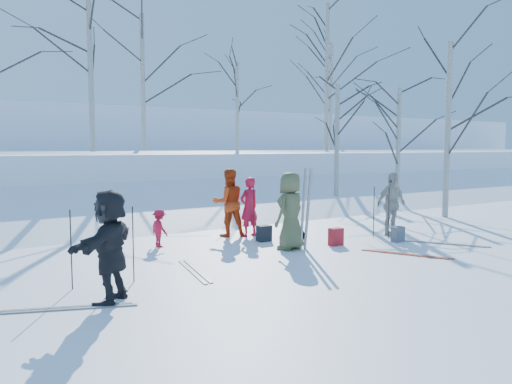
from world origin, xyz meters
TOP-DOWN VIEW (x-y plane):
  - ground at (0.00, 0.00)m, footprint 120.00×120.00m
  - snow_ramp at (0.00, 7.00)m, footprint 70.00×9.49m
  - snow_plateau at (0.00, 17.00)m, footprint 70.00×18.00m
  - far_hill at (0.00, 38.00)m, footprint 90.00×30.00m
  - skier_olive_center at (0.46, 0.73)m, footprint 1.02×0.84m
  - skier_red_north at (0.53, 2.70)m, footprint 0.62×0.46m
  - skier_redor_behind at (0.08, 3.00)m, footprint 1.00×0.85m
  - skier_red_seated at (-2.01, 2.60)m, footprint 0.44×0.64m
  - skier_cream_east at (3.86, 0.82)m, footprint 1.00×0.43m
  - skier_grey_west at (-4.18, -1.01)m, footprint 1.48×1.52m
  - dog at (1.18, 1.58)m, footprint 0.60×0.61m
  - upright_ski_left at (0.66, 0.52)m, footprint 0.10×0.17m
  - upright_ski_right at (0.80, 0.52)m, footprint 0.09×0.23m
  - ski_pair_a at (4.04, -0.79)m, footprint 1.93×2.08m
  - ski_pair_b at (-4.81, -1.02)m, footprint 1.42×2.03m
  - ski_pair_c at (2.29, -1.10)m, footprint 1.77×2.07m
  - ski_pair_d at (-2.31, 0.01)m, footprint 0.83×1.97m
  - ski_pole_a at (0.53, 2.48)m, footprint 0.02×0.02m
  - ski_pole_b at (3.42, 0.50)m, footprint 0.02×0.02m
  - ski_pole_c at (3.23, 0.84)m, footprint 0.02×0.02m
  - ski_pole_d at (-4.05, -0.49)m, footprint 0.02×0.02m
  - ski_pole_e at (-3.53, -0.10)m, footprint 0.02×0.02m
  - ski_pole_f at (-4.55, -0.00)m, footprint 0.02×0.02m
  - backpack_red at (1.67, 0.54)m, footprint 0.32×0.22m
  - backpack_grey at (3.30, 0.06)m, footprint 0.30×0.20m
  - backpack_dark at (0.48, 1.89)m, footprint 0.34×0.24m
  - birch_plateau_a at (10.44, 11.44)m, footprint 5.77×5.77m
  - birch_plateau_b at (1.19, 12.71)m, footprint 4.72×4.72m
  - birch_plateau_e at (13.16, 14.33)m, footprint 4.96×4.96m
  - birch_plateau_f at (6.28, 13.36)m, footprint 3.66×3.66m
  - birch_plateau_g at (-1.63, 10.23)m, footprint 4.82×4.82m
  - birch_edge_b at (8.09, 2.34)m, footprint 4.68×4.68m
  - birch_edge_c at (9.08, 5.37)m, footprint 3.91×3.91m
  - birch_edge_e at (6.32, 5.88)m, footprint 3.90×3.90m

SIDE VIEW (x-z plane):
  - ground at x=0.00m, z-range 0.00..0.00m
  - ski_pair_a at x=4.04m, z-range 0.00..0.02m
  - ski_pair_b at x=-4.81m, z-range 0.00..0.02m
  - ski_pair_c at x=2.29m, z-range 0.00..0.02m
  - ski_pair_d at x=-2.31m, z-range 0.00..0.02m
  - snow_ramp at x=0.00m, z-range -1.91..2.21m
  - backpack_grey at x=3.30m, z-range 0.00..0.38m
  - backpack_dark at x=0.48m, z-range 0.00..0.40m
  - backpack_red at x=1.67m, z-range 0.00..0.42m
  - dog at x=1.18m, z-range 0.00..0.50m
  - skier_red_seated at x=-2.01m, z-range 0.00..0.90m
  - ski_pole_a at x=0.53m, z-range 0.00..1.34m
  - ski_pole_b at x=3.42m, z-range 0.00..1.34m
  - ski_pole_c at x=3.23m, z-range 0.00..1.34m
  - ski_pole_d at x=-4.05m, z-range 0.00..1.34m
  - ski_pole_e at x=-3.53m, z-range 0.00..1.34m
  - ski_pole_f at x=-4.55m, z-range 0.00..1.34m
  - skier_red_north at x=0.53m, z-range 0.00..1.57m
  - skier_cream_east at x=3.86m, z-range 0.00..1.71m
  - skier_grey_west at x=-4.18m, z-range 0.00..1.73m
  - skier_redor_behind at x=0.08m, z-range 0.00..1.80m
  - skier_olive_center at x=0.46m, z-range 0.00..1.80m
  - upright_ski_left at x=0.66m, z-range 0.00..1.90m
  - upright_ski_right at x=0.80m, z-range 0.00..1.90m
  - snow_plateau at x=0.00m, z-range -0.10..2.10m
  - far_hill at x=0.00m, z-range -1.00..5.00m
  - birch_edge_e at x=6.32m, z-range 0.00..4.71m
  - birch_edge_c at x=9.08m, z-range 0.00..4.73m
  - birch_edge_b at x=8.09m, z-range 0.00..5.82m
  - birch_plateau_f at x=6.28m, z-range 2.20..6.57m
  - birch_plateau_b at x=1.19m, z-range 2.20..8.08m
  - birch_plateau_g at x=-1.63m, z-range 2.20..8.23m
  - birch_plateau_e at x=13.16m, z-range 2.20..8.43m
  - birch_plateau_a at x=10.44m, z-range 2.20..9.58m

